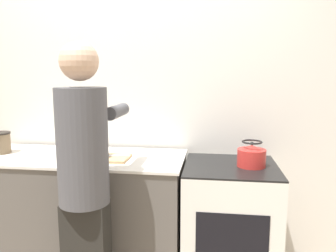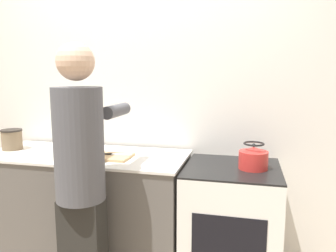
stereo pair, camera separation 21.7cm
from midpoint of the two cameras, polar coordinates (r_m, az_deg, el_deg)
The scene contains 9 objects.
wall_back at distance 2.69m, azimuth -7.99°, elevation 4.26°, with size 8.00×0.05×2.60m.
counter at distance 2.65m, azimuth -16.95°, elevation -14.78°, with size 1.52×0.65×0.93m.
oven at distance 2.44m, azimuth 8.01°, elevation -17.02°, with size 0.63×0.63×0.90m.
person at distance 1.97m, azimuth -17.44°, elevation -8.52°, with size 0.32×0.57×1.69m.
cutting_board at distance 2.37m, azimuth -13.43°, elevation -5.45°, with size 0.33×0.23×0.02m.
knife at distance 2.37m, azimuth -12.33°, elevation -5.08°, with size 0.24×0.06×0.01m.
kettle at distance 2.26m, azimuth 11.70°, elevation -5.13°, with size 0.19×0.19×0.18m.
bowl_prep at distance 2.70m, azimuth -19.49°, elevation -3.20°, with size 0.14×0.14×0.09m.
canister_jar at distance 2.82m, azimuth -29.29°, elevation -2.58°, with size 0.16×0.16×0.16m.
Camera 1 is at (0.63, -1.90, 1.51)m, focal length 35.00 mm.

